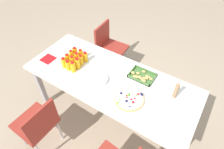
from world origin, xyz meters
TOP-DOWN VIEW (x-y plane):
  - ground_plane at (0.00, 0.00)m, footprint 12.00×12.00m
  - party_table at (0.00, 0.00)m, footprint 2.01×0.82m
  - chair_far_left at (-0.54, 0.78)m, footprint 0.42×0.42m
  - chair_near_left at (-0.42, -0.79)m, footprint 0.41×0.41m
  - juice_bottle_0 at (-0.57, -0.14)m, footprint 0.06×0.06m
  - juice_bottle_1 at (-0.50, -0.14)m, footprint 0.06×0.06m
  - juice_bottle_2 at (-0.43, -0.14)m, footprint 0.06×0.06m
  - juice_bottle_3 at (-0.56, -0.07)m, footprint 0.06×0.06m
  - juice_bottle_4 at (-0.49, -0.07)m, footprint 0.05×0.05m
  - juice_bottle_5 at (-0.42, -0.06)m, footprint 0.06×0.06m
  - juice_bottle_6 at (-0.58, 0.01)m, footprint 0.05×0.05m
  - juice_bottle_7 at (-0.50, 0.01)m, footprint 0.06×0.06m
  - juice_bottle_8 at (-0.42, 0.01)m, footprint 0.05×0.05m
  - juice_bottle_9 at (-0.58, 0.08)m, footprint 0.06×0.06m
  - juice_bottle_10 at (-0.49, 0.09)m, footprint 0.05×0.05m
  - juice_bottle_11 at (-0.42, 0.08)m, footprint 0.06×0.06m
  - fruit_pizza at (0.33, -0.15)m, footprint 0.31×0.31m
  - snack_tray at (0.29, 0.21)m, footprint 0.28×0.20m
  - plate_stack at (-0.09, -0.10)m, footprint 0.20×0.20m
  - napkin_stack at (-0.84, -0.15)m, footprint 0.15×0.15m
  - cardboard_tube at (0.70, 0.14)m, footprint 0.04×0.04m

SIDE VIEW (x-z plane):
  - ground_plane at x=0.00m, z-range 0.00..0.00m
  - chair_far_left at x=-0.54m, z-range 0.09..0.92m
  - chair_near_left at x=-0.42m, z-range 0.09..0.92m
  - party_table at x=0.00m, z-range 0.31..1.06m
  - napkin_stack at x=-0.84m, z-range 0.76..0.77m
  - fruit_pizza at x=0.33m, z-range 0.74..0.79m
  - snack_tray at x=0.29m, z-range 0.75..0.79m
  - plate_stack at x=-0.09m, z-range 0.76..0.79m
  - juice_bottle_11 at x=-0.42m, z-range 0.75..0.88m
  - juice_bottle_1 at x=-0.50m, z-range 0.75..0.88m
  - juice_bottle_0 at x=-0.57m, z-range 0.75..0.89m
  - juice_bottle_8 at x=-0.42m, z-range 0.75..0.89m
  - juice_bottle_7 at x=-0.50m, z-range 0.75..0.89m
  - juice_bottle_2 at x=-0.43m, z-range 0.75..0.89m
  - juice_bottle_10 at x=-0.49m, z-range 0.75..0.89m
  - juice_bottle_9 at x=-0.58m, z-range 0.75..0.89m
  - juice_bottle_4 at x=-0.49m, z-range 0.75..0.90m
  - juice_bottle_5 at x=-0.42m, z-range 0.75..0.90m
  - juice_bottle_6 at x=-0.58m, z-range 0.75..0.90m
  - juice_bottle_3 at x=-0.56m, z-range 0.75..0.90m
  - cardboard_tube at x=0.70m, z-range 0.76..0.94m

